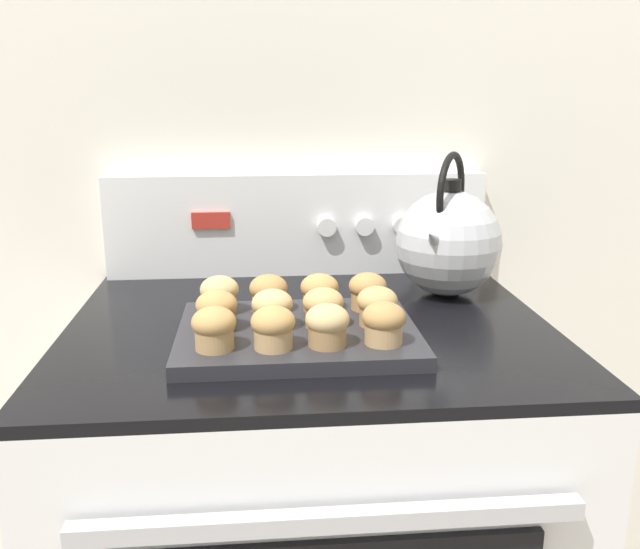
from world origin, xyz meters
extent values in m
cube|color=silver|center=(0.00, 0.71, 1.20)|extent=(8.00, 0.05, 2.40)
cube|color=#B2B2B7|center=(0.00, 0.00, 0.75)|extent=(0.63, 0.02, 0.02)
cube|color=black|center=(0.00, 0.35, 0.88)|extent=(0.79, 0.67, 0.02)
cube|color=white|center=(0.00, 0.66, 0.99)|extent=(0.77, 0.05, 0.21)
cube|color=#B72D23|center=(-0.17, 0.63, 1.00)|extent=(0.08, 0.01, 0.03)
cylinder|color=white|center=(0.06, 0.63, 0.99)|extent=(0.04, 0.02, 0.04)
cylinder|color=white|center=(0.13, 0.63, 0.99)|extent=(0.04, 0.02, 0.04)
cylinder|color=white|center=(0.21, 0.63, 0.99)|extent=(0.04, 0.02, 0.04)
cylinder|color=white|center=(0.29, 0.63, 0.99)|extent=(0.04, 0.02, 0.04)
cube|color=#28282D|center=(-0.02, 0.26, 0.90)|extent=(0.36, 0.28, 0.02)
cylinder|color=tan|center=(-0.14, 0.18, 0.92)|extent=(0.05, 0.05, 0.03)
ellipsoid|color=tan|center=(-0.14, 0.18, 0.95)|extent=(0.06, 0.06, 0.04)
cylinder|color=tan|center=(-0.06, 0.18, 0.92)|extent=(0.05, 0.05, 0.03)
ellipsoid|color=tan|center=(-0.06, 0.18, 0.95)|extent=(0.06, 0.06, 0.04)
cylinder|color=#A37A4C|center=(0.01, 0.18, 0.92)|extent=(0.05, 0.05, 0.03)
ellipsoid|color=tan|center=(0.01, 0.18, 0.95)|extent=(0.06, 0.06, 0.04)
cylinder|color=tan|center=(0.09, 0.18, 0.92)|extent=(0.05, 0.05, 0.03)
ellipsoid|color=#B2844C|center=(0.09, 0.18, 0.95)|extent=(0.06, 0.06, 0.04)
cylinder|color=olive|center=(-0.14, 0.26, 0.92)|extent=(0.05, 0.05, 0.03)
ellipsoid|color=tan|center=(-0.14, 0.26, 0.95)|extent=(0.06, 0.06, 0.04)
cylinder|color=olive|center=(-0.06, 0.26, 0.92)|extent=(0.05, 0.05, 0.03)
ellipsoid|color=tan|center=(-0.06, 0.26, 0.95)|extent=(0.06, 0.06, 0.04)
cylinder|color=tan|center=(0.02, 0.26, 0.92)|extent=(0.05, 0.05, 0.03)
ellipsoid|color=tan|center=(0.02, 0.26, 0.95)|extent=(0.06, 0.06, 0.04)
cylinder|color=tan|center=(0.10, 0.26, 0.92)|extent=(0.05, 0.05, 0.03)
ellipsoid|color=tan|center=(0.10, 0.26, 0.95)|extent=(0.06, 0.06, 0.04)
cylinder|color=tan|center=(-0.14, 0.34, 0.92)|extent=(0.05, 0.05, 0.03)
ellipsoid|color=tan|center=(-0.14, 0.34, 0.95)|extent=(0.06, 0.06, 0.04)
cylinder|color=#A37A4C|center=(-0.07, 0.34, 0.92)|extent=(0.05, 0.05, 0.03)
ellipsoid|color=#B2844C|center=(-0.07, 0.34, 0.95)|extent=(0.06, 0.06, 0.04)
cylinder|color=#A37A4C|center=(0.02, 0.34, 0.92)|extent=(0.05, 0.05, 0.03)
ellipsoid|color=tan|center=(0.02, 0.34, 0.95)|extent=(0.06, 0.06, 0.04)
cylinder|color=tan|center=(0.10, 0.34, 0.92)|extent=(0.05, 0.05, 0.03)
ellipsoid|color=#B2844C|center=(0.10, 0.34, 0.95)|extent=(0.06, 0.06, 0.04)
sphere|color=silver|center=(0.27, 0.48, 0.98)|extent=(0.19, 0.19, 0.19)
cylinder|color=black|center=(0.27, 0.48, 1.09)|extent=(0.04, 0.04, 0.02)
cone|color=silver|center=(0.22, 0.40, 1.01)|extent=(0.08, 0.09, 0.07)
torus|color=black|center=(0.27, 0.48, 1.07)|extent=(0.09, 0.13, 0.15)
camera|label=1|loc=(-0.08, -0.71, 1.25)|focal=38.00mm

